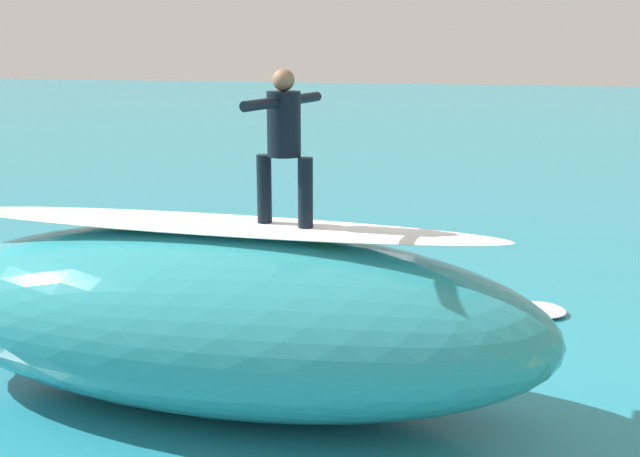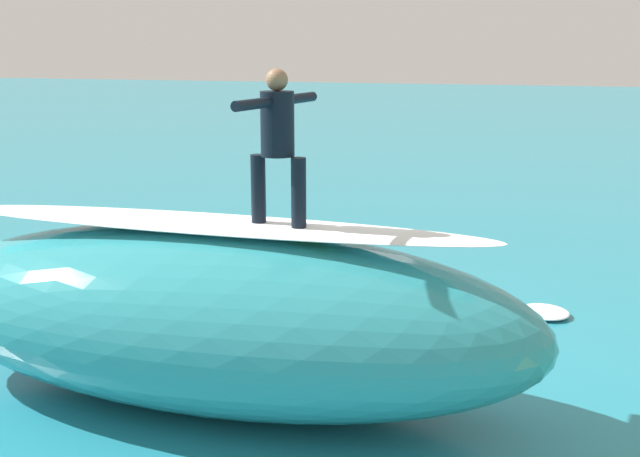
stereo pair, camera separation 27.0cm
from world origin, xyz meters
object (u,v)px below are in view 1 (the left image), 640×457
surfer_riding (284,136)px  surfer_paddling (348,267)px  surfboard_paddling (342,278)px  surfboard_riding (285,229)px

surfer_riding → surfer_paddling: 5.24m
surfer_riding → surfboard_paddling: size_ratio=0.66×
surfboard_riding → surfer_paddling: size_ratio=1.61×
surfer_riding → surfboard_paddling: bearing=-72.6°
surfer_riding → surfer_paddling: (0.30, -4.55, -2.58)m
surfer_riding → surfboard_riding: bearing=102.4°
surfboard_paddling → surfer_paddling: bearing=180.0°
surfboard_paddling → surfer_paddling: 0.21m
surfboard_riding → surfer_riding: 0.90m
surfboard_riding → surfer_riding: (0.00, -0.00, 0.90)m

